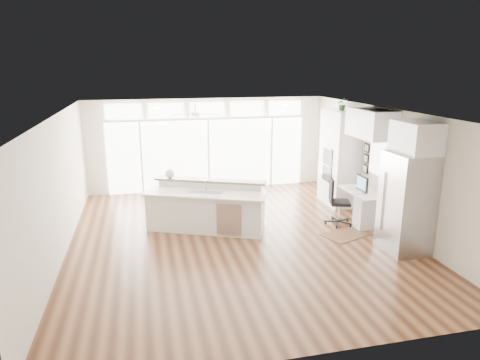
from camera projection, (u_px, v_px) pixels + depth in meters
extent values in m
cube|color=#432514|center=(238.00, 238.00, 9.26)|extent=(7.00, 8.00, 0.02)
cube|color=white|center=(237.00, 113.00, 8.55)|extent=(7.00, 8.00, 0.02)
cube|color=beige|center=(208.00, 144.00, 12.67)|extent=(7.00, 0.04, 2.70)
cube|color=beige|center=(310.00, 260.00, 5.14)|extent=(7.00, 0.04, 2.70)
cube|color=beige|center=(58.00, 188.00, 8.14)|extent=(0.04, 8.00, 2.70)
cube|color=beige|center=(388.00, 169.00, 9.67)|extent=(0.04, 8.00, 2.70)
cube|color=white|center=(208.00, 155.00, 12.69)|extent=(5.80, 0.06, 2.08)
cube|color=white|center=(207.00, 110.00, 12.34)|extent=(5.90, 0.06, 0.40)
cube|color=white|center=(380.00, 158.00, 9.89)|extent=(0.04, 0.85, 0.85)
cube|color=silver|center=(195.00, 110.00, 11.14)|extent=(1.16, 1.16, 0.32)
cube|color=white|center=(235.00, 113.00, 8.75)|extent=(3.40, 3.00, 0.02)
cube|color=silver|center=(339.00, 158.00, 11.31)|extent=(0.64, 1.20, 2.50)
cube|color=silver|center=(363.00, 207.00, 10.12)|extent=(0.72, 1.30, 0.76)
cube|color=silver|center=(372.00, 124.00, 9.62)|extent=(0.64, 1.30, 0.64)
cube|color=#ABAAAF|center=(407.00, 203.00, 8.40)|extent=(0.76, 0.90, 2.00)
cube|color=silver|center=(416.00, 137.00, 8.08)|extent=(0.64, 0.90, 0.60)
cube|color=black|center=(366.00, 159.00, 10.51)|extent=(0.06, 0.22, 0.80)
cube|color=silver|center=(205.00, 207.00, 9.57)|extent=(2.89, 2.02, 1.08)
cube|color=#362011|center=(344.00, 235.00, 9.41)|extent=(1.07, 0.93, 0.01)
cube|color=black|center=(340.00, 202.00, 9.91)|extent=(0.69, 0.66, 1.10)
sphere|color=silver|center=(170.00, 173.00, 9.95)|extent=(0.30, 0.30, 0.22)
cube|color=black|center=(362.00, 183.00, 9.95)|extent=(0.08, 0.48, 0.40)
cube|color=silver|center=(355.00, 192.00, 9.96)|extent=(0.16, 0.33, 0.02)
imported|color=#2F5524|center=(342.00, 106.00, 10.96)|extent=(0.30, 0.33, 0.24)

